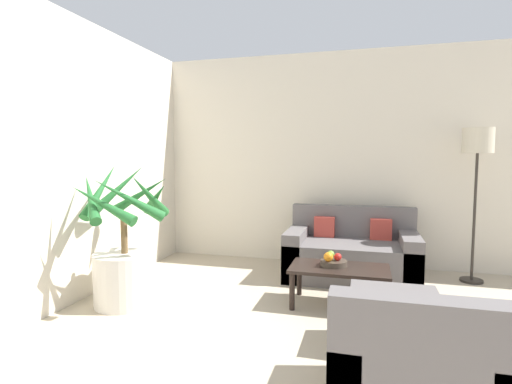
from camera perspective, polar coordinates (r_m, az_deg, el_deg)
wall_back at (r=5.24m, az=21.46°, el=4.36°), size 7.96×0.06×2.70m
potted_palm at (r=3.97m, az=-18.21°, el=-8.97°), size 0.92×0.93×1.34m
sofa_loveseat at (r=4.74m, az=13.44°, el=-8.62°), size 1.44×0.86×0.79m
floor_lamp at (r=4.94m, az=29.09°, el=5.17°), size 0.32×0.32×1.69m
coffee_table at (r=3.83m, az=11.81°, el=-11.19°), size 0.90×0.50×0.37m
fruit_bowl at (r=3.84m, az=11.03°, el=-9.92°), size 0.25×0.25×0.05m
apple_red at (r=3.82m, az=11.60°, el=-9.07°), size 0.07×0.07×0.07m
apple_green at (r=3.88m, az=10.61°, el=-8.78°), size 0.07×0.07×0.07m
orange_fruit at (r=3.77m, az=10.30°, el=-9.11°), size 0.09×0.09×0.09m
armchair at (r=2.45m, az=21.68°, el=-22.87°), size 0.85×0.79×0.75m
ottoman at (r=3.17m, az=19.02°, el=-16.90°), size 0.61×0.45×0.42m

